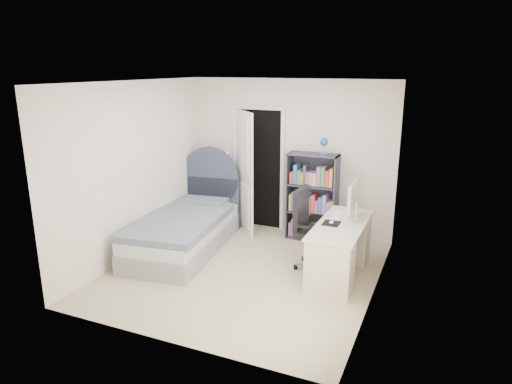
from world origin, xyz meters
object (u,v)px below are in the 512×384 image
at_px(floor_lamp, 227,196).
at_px(office_chair, 310,225).
at_px(bed, 186,228).
at_px(desk, 340,247).
at_px(bookcase, 313,201).
at_px(nightstand, 213,209).

bearing_deg(floor_lamp, office_chair, -30.73).
height_order(bed, desk, bed).
bearing_deg(bookcase, nightstand, -173.61).
bearing_deg(nightstand, bookcase, 6.39).
distance_m(bed, desk, 2.37).
height_order(desk, office_chair, desk).
bearing_deg(bookcase, desk, -57.45).
xyz_separation_m(bed, nightstand, (-0.03, 0.92, 0.04)).
distance_m(floor_lamp, desk, 2.53).
bearing_deg(floor_lamp, nightstand, -123.47).
height_order(nightstand, office_chair, office_chair).
height_order(nightstand, desk, desk).
height_order(bed, nightstand, bed).
bearing_deg(bed, office_chair, 2.03).
height_order(floor_lamp, office_chair, floor_lamp).
bearing_deg(bed, floor_lamp, 84.27).
distance_m(bed, bookcase, 2.02).
relative_size(bed, floor_lamp, 1.80).
bearing_deg(bed, desk, -0.25).
bearing_deg(bed, nightstand, 92.00).
distance_m(bookcase, desk, 1.35).
bearing_deg(bookcase, office_chair, -75.66).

